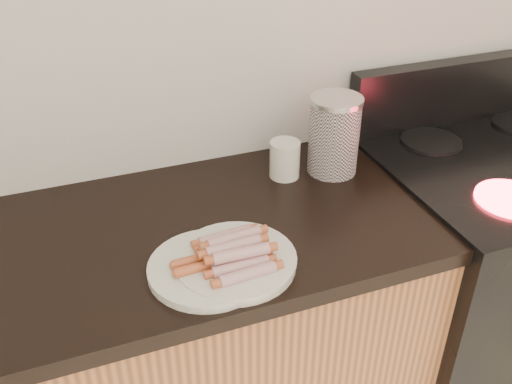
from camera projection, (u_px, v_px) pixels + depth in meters
name	position (u px, v px, depth m)	size (l,w,h in m)	color
wall_back	(216.00, 18.00, 1.44)	(4.00, 0.04, 2.60)	silver
stove	(483.00, 280.00, 1.87)	(0.76, 0.65, 0.91)	black
stove_panel	(460.00, 90.00, 1.80)	(0.76, 0.06, 0.20)	black
burner_near_left	(511.00, 199.00, 1.44)	(0.18, 0.18, 0.01)	#FF1E2D
burner_far_left	(431.00, 141.00, 1.70)	(0.18, 0.18, 0.01)	black
main_plate	(235.00, 262.00, 1.23)	(0.26, 0.26, 0.02)	white
side_plate	(209.00, 268.00, 1.22)	(0.26, 0.26, 0.02)	white
hotdog_pile	(235.00, 252.00, 1.22)	(0.12, 0.17, 0.05)	maroon
plain_sausages	(208.00, 261.00, 1.21)	(0.14, 0.05, 0.02)	#BC6242
canister	(334.00, 135.00, 1.53)	(0.14, 0.14, 0.22)	silver
mug	(285.00, 159.00, 1.54)	(0.08, 0.08, 0.10)	silver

